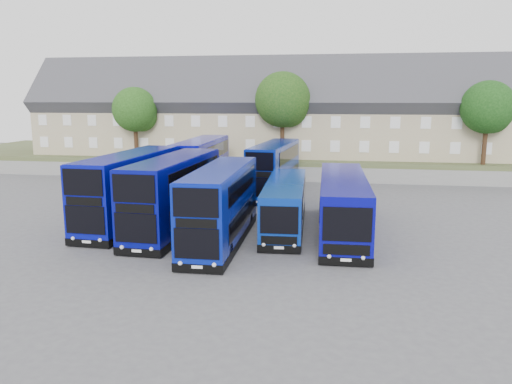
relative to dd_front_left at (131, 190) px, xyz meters
The scene contains 14 objects.
ground 8.11m from the dd_front_left, 37.96° to the right, with size 120.00×120.00×0.00m, color #4E4D53.
retaining_wall 20.24m from the dd_front_left, 72.35° to the left, with size 70.00×0.40×1.50m, color slate.
earth_bank 29.89m from the dd_front_left, 78.18° to the left, with size 80.00×20.00×2.00m, color #4D522E.
terrace_row 26.30m from the dd_front_left, 76.36° to the left, with size 54.00×10.40×11.20m.
dd_front_left is the anchor object (origin of this frame).
dd_front_mid 3.68m from the dd_front_left, 19.76° to the right, with size 3.21×11.98×4.72m.
dd_front_right 7.93m from the dd_front_left, 26.76° to the right, with size 2.71×11.27×4.47m.
dd_rear_left 12.31m from the dd_front_left, 82.44° to the left, with size 2.86×11.94×4.73m.
dd_rear_right 14.70m from the dd_front_left, 55.46° to the left, with size 3.58×11.48×4.49m.
coach_east_a 10.52m from the dd_front_left, ahead, with size 2.91×11.64×3.16m.
coach_east_b 14.22m from the dd_front_left, ahead, with size 3.05×13.37×3.64m.
tree_west 22.25m from the dd_front_left, 110.84° to the left, with size 4.80×4.80×7.65m.
tree_mid 23.12m from the dd_front_left, 68.35° to the left, with size 5.76×5.76×9.18m.
tree_east 35.18m from the dd_front_left, 35.72° to the left, with size 5.12×5.12×8.16m.
Camera 1 is at (7.49, -26.80, 8.52)m, focal length 35.00 mm.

